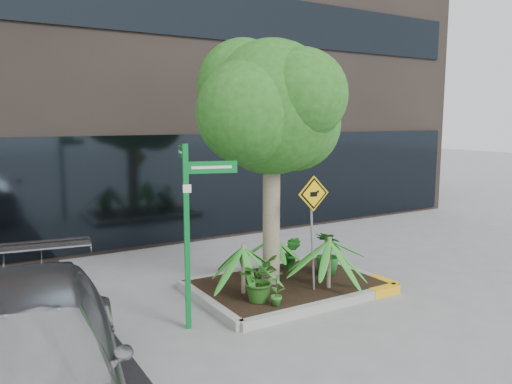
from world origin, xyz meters
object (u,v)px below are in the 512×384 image
tree (271,108)px  cattle_sign (313,213)px  parked_car (13,374)px  street_sign_post (190,216)px

tree → cattle_sign: bearing=-58.0°
tree → parked_car: 5.63m
tree → parked_car: bearing=-151.0°
tree → street_sign_post: bearing=-158.6°
street_sign_post → cattle_sign: (2.29, 0.06, -0.20)m
tree → cattle_sign: (0.42, -0.67, -1.77)m
tree → parked_car: size_ratio=0.88×
street_sign_post → parked_car: bearing=-129.9°
tree → cattle_sign: 1.94m
tree → parked_car: tree is taller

